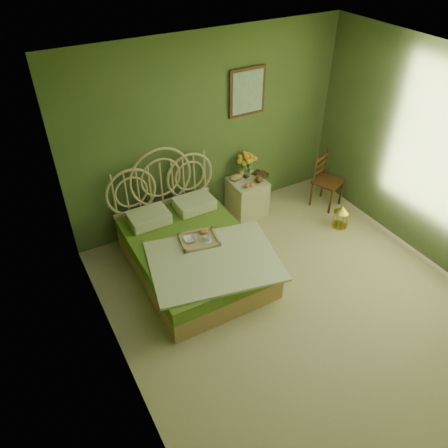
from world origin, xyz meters
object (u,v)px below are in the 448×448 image
bed (193,251)px  chair (326,176)px  nightstand (247,191)px  birdcage (341,217)px

bed → chair: bed is taller
bed → nightstand: (1.26, 0.76, 0.06)m
nightstand → birdcage: nightstand is taller
bed → birdcage: (2.23, -0.23, -0.12)m
bed → nightstand: bed is taller
chair → birdcage: size_ratio=2.54×
chair → bed: bearing=168.3°
nightstand → chair: bearing=-18.2°
bed → nightstand: size_ratio=2.16×
nightstand → chair: size_ratio=1.13×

